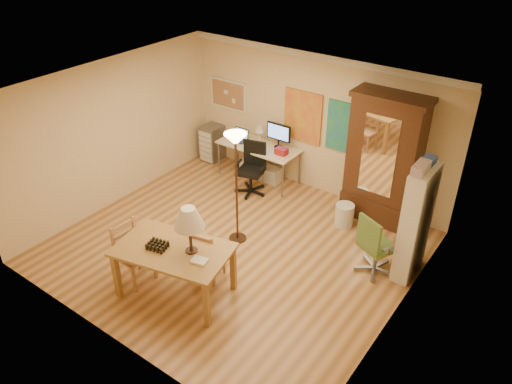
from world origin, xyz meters
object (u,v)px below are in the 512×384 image
Objects in this scene: dining_table at (179,241)px; office_chair_black at (251,179)px; computer_desk at (261,159)px; office_chair_green at (374,257)px; armoire at (383,167)px; bookshelf at (415,224)px.

office_chair_black is (-0.91, 2.93, -0.69)m from dining_table.
computer_desk is (-1.07, 3.47, -0.50)m from dining_table.
computer_desk is 3.41m from office_chair_green.
office_chair_green is 0.44× the size of armoire.
dining_table is 3.66m from computer_desk.
bookshelf reaches higher than dining_table.
armoire reaches higher than office_chair_black.
armoire is at bearing 67.75° from dining_table.
office_chair_green is 0.57× the size of bookshelf.
office_chair_black is at bearing -74.13° from computer_desk.
armoire reaches higher than bookshelf.
computer_desk is 2.58m from armoire.
office_chair_black is 0.99× the size of office_chair_green.
computer_desk is 0.59m from office_chair_black.
office_chair_black is at bearing 171.24° from bookshelf.
armoire is (2.37, 0.61, 0.75)m from office_chair_black.
office_chair_green is (2.96, -0.84, 0.00)m from office_chair_black.
computer_desk is at bearing 107.09° from dining_table.
dining_table is at bearing -112.25° from armoire.
bookshelf is at bearing 44.22° from dining_table.
office_chair_green is at bearing -67.67° from armoire.
office_chair_black is at bearing -165.43° from armoire.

